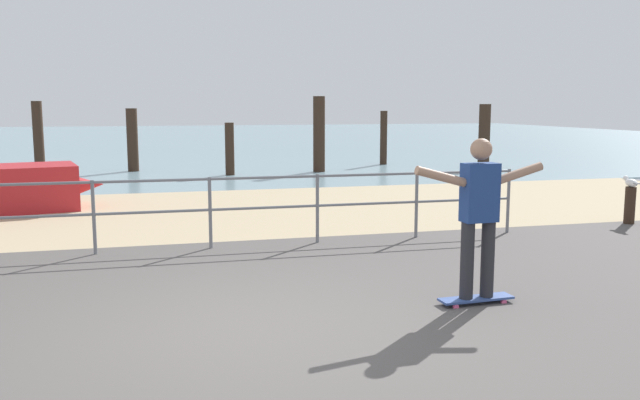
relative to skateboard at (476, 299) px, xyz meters
The scene contains 14 objects.
ground_plane 2.72m from the skateboard, 153.61° to the right, with size 24.00×10.00×0.04m, color #514C49.
beach_strip 7.22m from the skateboard, 109.72° to the left, with size 24.00×6.00×0.04m, color tan.
sea_surface 34.88m from the skateboard, 94.00° to the left, with size 72.00×50.00×0.04m, color #75939E.
railing_fence 5.29m from the skateboard, 139.79° to the left, with size 12.71×0.05×1.05m.
skateboard is the anchor object (origin of this frame).
skateboarder 0.95m from the skateboard, behind, with size 1.45×0.22×1.65m.
bollard_short 5.99m from the skateboard, 36.85° to the left, with size 0.18×0.18×0.66m, color #332319.
seagull 6.03m from the skateboard, 36.96° to the left, with size 0.20×0.49×0.18m.
groyne_post_0 16.99m from the skateboard, 112.57° to the left, with size 0.31×0.31×2.17m, color #332319.
groyne_post_1 15.66m from the skateboard, 103.86° to the left, with size 0.34×0.34×1.95m, color #332319.
groyne_post_2 13.37m from the skateboard, 94.21° to the left, with size 0.27×0.27×1.55m, color #332319.
groyne_post_3 13.77m from the skateboard, 82.52° to the left, with size 0.36×0.36×2.32m, color #332319.
groyne_post_4 16.16m from the skateboard, 73.62° to the left, with size 0.24×0.24×1.85m, color #332319.
groyne_post_5 15.43m from the skateboard, 61.63° to the left, with size 0.37×0.37×2.08m, color #332319.
Camera 1 is at (-0.80, -5.85, 2.07)m, focal length 37.24 mm.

